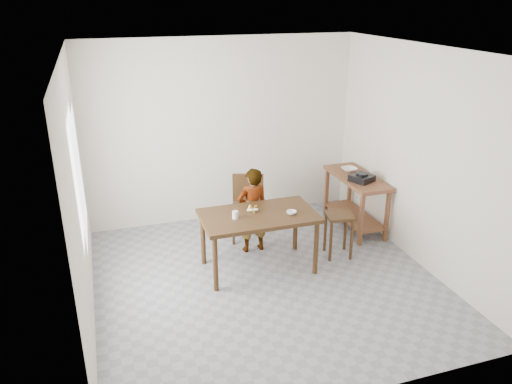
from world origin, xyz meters
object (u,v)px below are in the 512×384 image
object	(u,v)px
prep_counter	(355,202)
dining_chair	(247,209)
child	(253,210)
stool	(338,235)
dining_table	(258,242)

from	to	relation	value
prep_counter	dining_chair	bearing A→B (deg)	175.43
prep_counter	dining_chair	size ratio (longest dim) A/B	1.34
prep_counter	child	size ratio (longest dim) A/B	1.03
child	stool	bearing A→B (deg)	150.35
prep_counter	child	xyz separation A→B (m)	(-1.64, -0.22, 0.18)
dining_chair	child	bearing A→B (deg)	-76.06
child	prep_counter	bearing A→B (deg)	-177.05
prep_counter	stool	world-z (taller)	prep_counter
dining_table	child	xyz separation A→B (m)	(0.08, 0.48, 0.21)
dining_table	dining_chair	distance (m)	0.84
child	dining_chair	distance (m)	0.37
dining_table	dining_chair	bearing A→B (deg)	82.25
dining_table	child	bearing A→B (deg)	80.93
prep_counter	stool	bearing A→B (deg)	-131.49
child	stool	size ratio (longest dim) A/B	1.97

